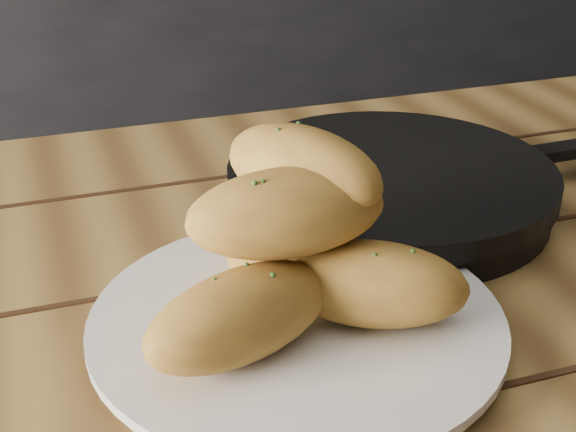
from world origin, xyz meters
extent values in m
cube|color=black|center=(0.00, 1.70, 0.45)|extent=(2.80, 0.60, 0.90)
cube|color=olive|center=(0.07, 0.19, 0.73)|extent=(1.56, 0.98, 0.04)
cylinder|color=silver|center=(0.11, 0.19, 0.76)|extent=(0.28, 0.28, 0.01)
cylinder|color=silver|center=(0.11, 0.19, 0.76)|extent=(0.31, 0.31, 0.01)
ellipsoid|color=#AA7F2F|center=(0.06, 0.16, 0.80)|extent=(0.16, 0.11, 0.06)
ellipsoid|color=#AA7F2F|center=(0.16, 0.17, 0.80)|extent=(0.15, 0.13, 0.06)
ellipsoid|color=#AA7F2F|center=(0.11, 0.24, 0.80)|extent=(0.10, 0.15, 0.06)
ellipsoid|color=#AA7F2F|center=(0.10, 0.18, 0.86)|extent=(0.14, 0.07, 0.06)
ellipsoid|color=#AA7F2F|center=(0.12, 0.22, 0.87)|extent=(0.12, 0.15, 0.06)
cylinder|color=black|center=(0.27, 0.36, 0.77)|extent=(0.31, 0.31, 0.03)
cylinder|color=black|center=(0.27, 0.36, 0.79)|extent=(0.32, 0.32, 0.02)
camera|label=1|loc=(-0.06, -0.28, 1.10)|focal=50.00mm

